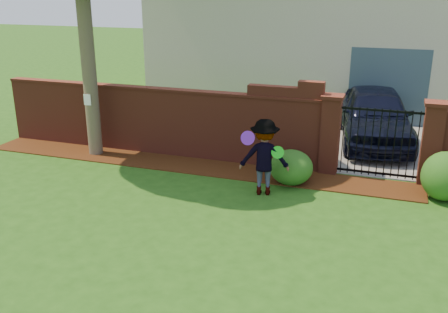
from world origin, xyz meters
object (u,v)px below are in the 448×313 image
(man, at_px, (264,158))
(frisbee_green, at_px, (278,152))
(car, at_px, (376,118))
(frisbee_purple, at_px, (248,138))

(man, relative_size, frisbee_green, 6.19)
(car, height_order, frisbee_green, car)
(frisbee_green, bearing_deg, frisbee_purple, -151.63)
(frisbee_green, bearing_deg, car, 68.30)
(man, relative_size, frisbee_purple, 5.59)
(car, xyz_separation_m, frisbee_green, (-1.75, -4.40, 0.20))
(man, height_order, frisbee_purple, man)
(frisbee_purple, relative_size, frisbee_green, 1.11)
(car, xyz_separation_m, frisbee_purple, (-2.31, -4.71, 0.54))
(car, bearing_deg, frisbee_purple, -125.19)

